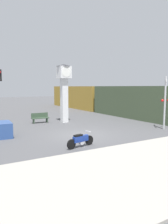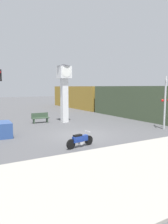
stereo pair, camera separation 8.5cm
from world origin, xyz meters
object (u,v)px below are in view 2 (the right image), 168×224
at_px(motorcycle, 80,140).
at_px(railroad_crossing_signal, 165,101).
at_px(bench, 40,118).
at_px(freight_train, 102,99).
at_px(clock_tower, 64,84).

xyz_separation_m(motorcycle, railroad_crossing_signal, (8.19, 1.13, 1.86)).
bearing_deg(bench, railroad_crossing_signal, -46.88).
relative_size(railroad_crossing_signal, bench, 2.59).
bearing_deg(motorcycle, freight_train, 39.25).
xyz_separation_m(railroad_crossing_signal, bench, (-7.40, 7.90, -1.76)).
height_order(freight_train, railroad_crossing_signal, railroad_crossing_signal).
distance_m(freight_train, bench, 11.31).
height_order(clock_tower, railroad_crossing_signal, clock_tower).
bearing_deg(motorcycle, bench, 73.15).
bearing_deg(railroad_crossing_signal, freight_train, 77.24).
xyz_separation_m(clock_tower, bench, (-2.10, 0.80, -3.07)).
xyz_separation_m(motorcycle, bench, (0.79, 9.03, 0.09)).
bearing_deg(clock_tower, railroad_crossing_signal, -53.28).
distance_m(railroad_crossing_signal, bench, 10.97).
distance_m(motorcycle, freight_train, 17.62).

